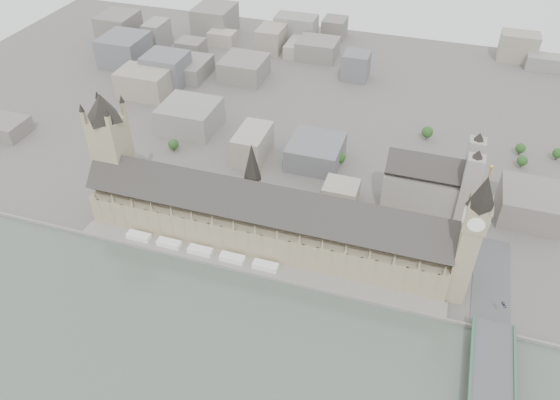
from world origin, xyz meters
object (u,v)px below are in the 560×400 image
(victoria_tower, at_px, (112,148))
(car_approach, at_px, (504,305))
(palace_of_westminster, at_px, (264,219))
(elizabeth_tower, at_px, (472,232))
(westminster_abbey, at_px, (432,185))

(victoria_tower, xyz_separation_m, car_approach, (289.69, -25.37, -44.28))
(palace_of_westminster, distance_m, elizabeth_tower, 142.94)
(palace_of_westminster, xyz_separation_m, elizabeth_tower, (138.00, -11.70, 35.38))
(palace_of_westminster, height_order, westminster_abbey, westminster_abbey)
(palace_of_westminster, bearing_deg, car_approach, -6.49)
(westminster_abbey, bearing_deg, car_approach, -58.97)
(victoria_tower, height_order, car_approach, victoria_tower)
(victoria_tower, bearing_deg, car_approach, -5.00)
(palace_of_westminster, distance_m, westminster_abbey, 134.09)
(elizabeth_tower, height_order, car_approach, elizabeth_tower)
(elizabeth_tower, relative_size, car_approach, 23.22)
(palace_of_westminster, height_order, elizabeth_tower, elizabeth_tower)
(palace_of_westminster, height_order, victoria_tower, victoria_tower)
(victoria_tower, distance_m, westminster_abbey, 244.79)
(elizabeth_tower, xyz_separation_m, victoria_tower, (-260.00, 18.00, -2.88))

